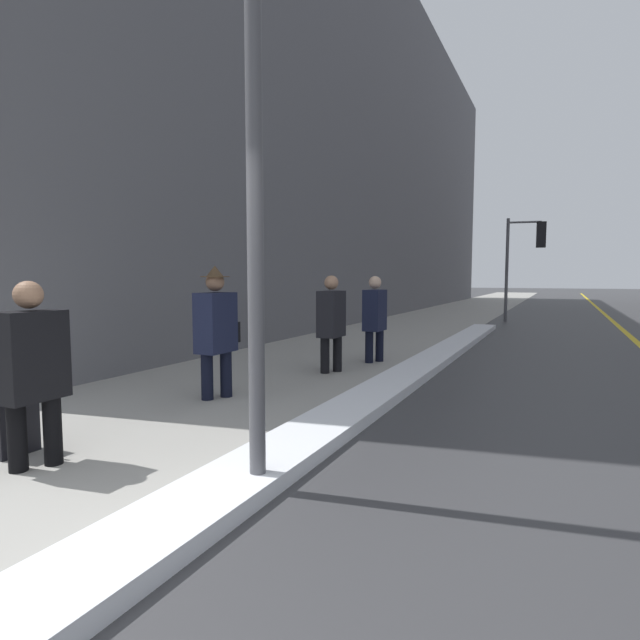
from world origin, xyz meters
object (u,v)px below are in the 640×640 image
Objects in this scene: pedestrian_in_fedora at (216,327)px; rolling_suitcase at (13,422)px; lamp_post at (254,120)px; pedestrian_in_glasses at (32,366)px; pedestrian_with_shoulder_bag at (332,319)px; traffic_light_near at (528,247)px; pedestrian_trailing at (375,315)px.

rolling_suitcase is at bearing -8.12° from pedestrian_in_fedora.
lamp_post is 2.84× the size of pedestrian_in_glasses.
pedestrian_with_shoulder_bag is (0.45, 4.87, 0.03)m from pedestrian_in_glasses.
pedestrian_with_shoulder_bag is at bearing 174.48° from pedestrian_in_glasses.
lamp_post is at bearing -102.18° from traffic_light_near.
pedestrian_trailing is (-1.11, 5.66, -1.78)m from lamp_post.
pedestrian_in_fedora is 3.64m from pedestrian_trailing.
pedestrian_in_fedora is (-2.85, -14.07, -1.72)m from traffic_light_near.
traffic_light_near is at bearing 168.90° from rolling_suitcase.
pedestrian_with_shoulder_bag is 4.87m from rolling_suitcase.
traffic_light_near is at bearing 169.00° from pedestrian_with_shoulder_bag.
pedestrian_in_glasses is (-1.87, -0.46, -1.81)m from lamp_post.
pedestrian_trailing is (0.90, 3.52, -0.05)m from pedestrian_in_fedora.
traffic_light_near is (0.84, 16.21, -0.02)m from lamp_post.
pedestrian_with_shoulder_bag is 1.70× the size of rolling_suitcase.
pedestrian_with_shoulder_bag is at bearing 165.19° from pedestrian_in_fedora.
pedestrian_with_shoulder_bag is (-1.42, 4.41, -1.78)m from lamp_post.
lamp_post reaches higher than traffic_light_near.
lamp_post is 4.96m from pedestrian_with_shoulder_bag.
pedestrian_in_glasses is at bearing 75.60° from rolling_suitcase.
traffic_light_near reaches higher than pedestrian_with_shoulder_bag.
pedestrian_with_shoulder_bag is (0.59, 2.28, -0.05)m from pedestrian_in_fedora.
pedestrian_in_glasses reaches higher than rolling_suitcase.
pedestrian_in_fedora is (-0.14, 2.59, 0.08)m from pedestrian_in_glasses.
pedestrian_trailing is at bearing 101.12° from lamp_post.
lamp_post is 2.65m from pedestrian_in_glasses.
pedestrian_in_fedora is 1.07× the size of pedestrian_with_shoulder_bag.
pedestrian_trailing is at bearing 168.11° from rolling_suitcase.
pedestrian_in_fedora is 1.82× the size of rolling_suitcase.
traffic_light_near reaches higher than pedestrian_in_glasses.
pedestrian_in_fedora is (-2.01, 2.13, -1.73)m from lamp_post.
traffic_light_near is 17.01m from rolling_suitcase.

